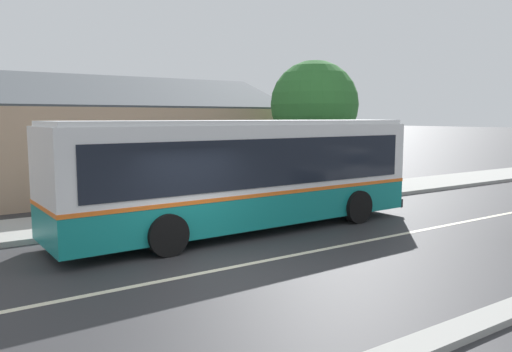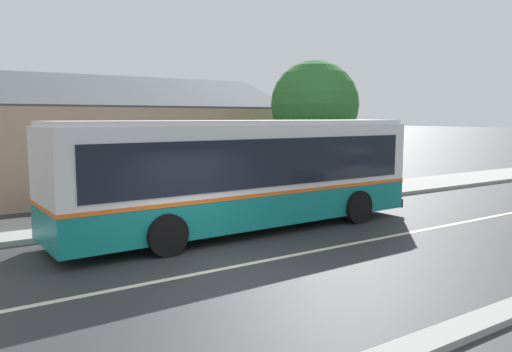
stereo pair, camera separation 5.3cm
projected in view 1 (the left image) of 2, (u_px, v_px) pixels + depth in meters
ground_plane at (224, 269)px, 10.60m from camera, size 300.00×300.00×0.00m
sidewalk_far at (127, 218)px, 15.53m from camera, size 60.00×3.00×0.15m
lane_divider_stripe at (224, 269)px, 10.60m from camera, size 60.00×0.16×0.01m
community_building at (20, 149)px, 20.38m from camera, size 21.70×8.47×6.08m
transit_bus at (244, 171)px, 14.11m from camera, size 10.92×2.95×3.12m
street_tree_primary at (316, 108)px, 20.38m from camera, size 3.68×3.56×5.50m
bus_stop_sign at (341, 158)px, 19.02m from camera, size 0.36×0.07×2.40m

